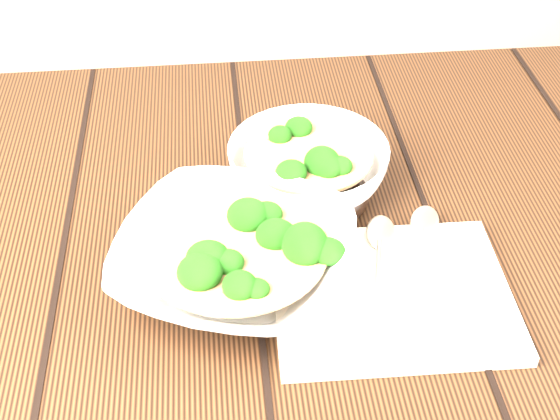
# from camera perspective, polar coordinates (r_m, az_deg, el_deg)

# --- Properties ---
(table) EXTENTS (1.20, 0.80, 0.75)m
(table) POSITION_cam_1_polar(r_m,az_deg,el_deg) (0.92, -0.62, -8.11)
(table) COLOR #382010
(table) RESTS_ON ground
(soup_bowl_front) EXTENTS (0.30, 0.30, 0.07)m
(soup_bowl_front) POSITION_cam_1_polar(r_m,az_deg,el_deg) (0.77, -3.28, -3.53)
(soup_bowl_front) COLOR white
(soup_bowl_front) RESTS_ON table
(soup_bowl_back) EXTENTS (0.21, 0.21, 0.07)m
(soup_bowl_back) POSITION_cam_1_polar(r_m,az_deg,el_deg) (0.89, 2.05, 3.23)
(soup_bowl_back) COLOR white
(soup_bowl_back) RESTS_ON table
(trivet) EXTENTS (0.14, 0.14, 0.03)m
(trivet) POSITION_cam_1_polar(r_m,az_deg,el_deg) (0.88, 3.07, 1.17)
(trivet) COLOR black
(trivet) RESTS_ON table
(napkin) EXTENTS (0.24, 0.19, 0.01)m
(napkin) POSITION_cam_1_polar(r_m,az_deg,el_deg) (0.78, 8.12, -6.15)
(napkin) COLOR #BFB79F
(napkin) RESTS_ON table
(spoon_left) EXTENTS (0.06, 0.19, 0.01)m
(spoon_left) POSITION_cam_1_polar(r_m,az_deg,el_deg) (0.80, 7.29, -3.38)
(spoon_left) COLOR beige
(spoon_left) RESTS_ON napkin
(spoon_right) EXTENTS (0.08, 0.19, 0.01)m
(spoon_right) POSITION_cam_1_polar(r_m,az_deg,el_deg) (0.82, 10.25, -2.50)
(spoon_right) COLOR beige
(spoon_right) RESTS_ON napkin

